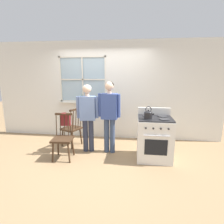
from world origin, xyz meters
TOP-DOWN VIEW (x-y plane):
  - ground_plane at (0.00, 0.00)m, footprint 16.00×16.00m
  - wall_back at (0.05, 1.40)m, footprint 6.40×0.16m
  - chair_by_window at (-0.70, -0.05)m, footprint 0.45×0.43m
  - chair_near_wall at (-0.75, 0.66)m, footprint 0.54×0.55m
  - person_elderly_left at (-0.25, 0.38)m, footprint 0.51×0.26m
  - person_teen_center at (0.26, 0.39)m, footprint 0.52×0.24m
  - stove at (1.26, 0.19)m, footprint 0.72×0.68m
  - kettle at (1.10, 0.06)m, footprint 0.21×0.17m
  - potted_plant at (-0.66, 1.31)m, footprint 0.13×0.13m
  - handbag at (-0.72, 0.18)m, footprint 0.23×0.20m

SIDE VIEW (x-z plane):
  - ground_plane at x=0.00m, z-range 0.00..0.00m
  - chair_by_window at x=-0.70m, z-range -0.04..0.95m
  - chair_near_wall at x=-0.75m, z-range -0.04..0.95m
  - stove at x=1.26m, z-range -0.07..1.02m
  - handbag at x=-0.72m, z-range 0.67..0.97m
  - person_elderly_left at x=-0.25m, z-range 0.16..1.74m
  - person_teen_center at x=0.26m, z-range 0.17..1.83m
  - kettle at x=1.10m, z-range 0.90..1.15m
  - potted_plant at x=-0.66m, z-range 0.99..1.22m
  - wall_back at x=0.05m, z-range -0.03..2.67m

